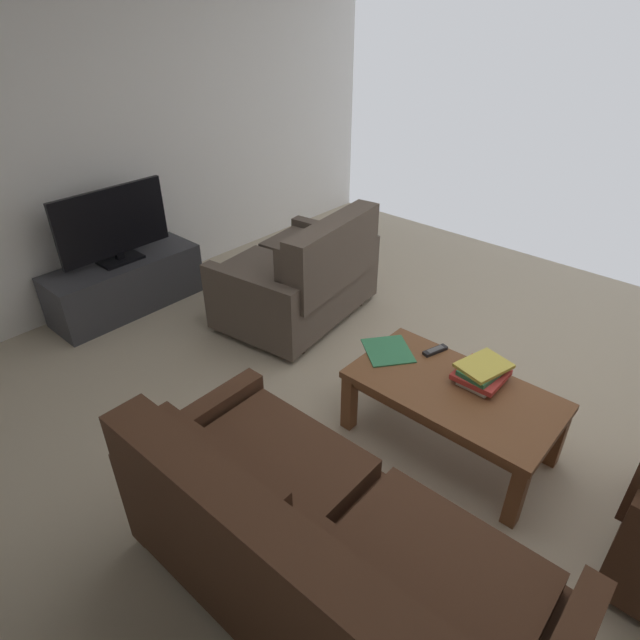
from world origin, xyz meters
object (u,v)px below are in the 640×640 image
sofa_main (320,558)px  flat_tv (113,225)px  tv_stand (126,284)px  book_stack (482,373)px  tv_remote (435,350)px  loveseat_near (303,277)px  loose_magazine (388,351)px  coffee_table (453,397)px

sofa_main → flat_tv: 2.97m
tv_stand → book_stack: size_ratio=3.82×
flat_tv → tv_remote: size_ratio=5.29×
loveseat_near → loose_magazine: loveseat_near is taller
sofa_main → loveseat_near: (1.66, -1.67, -0.01)m
loveseat_near → coffee_table: 1.62m
book_stack → loose_magazine: size_ratio=1.10×
sofa_main → loveseat_near: size_ratio=1.38×
tv_stand → loose_magazine: tv_stand is taller
flat_tv → tv_remote: 2.55m
coffee_table → tv_remote: 0.34m
tv_remote → sofa_main: bearing=104.1°
flat_tv → loveseat_near: bearing=-144.5°
loveseat_near → tv_stand: loveseat_near is taller
tv_stand → book_stack: bearing=-169.7°
tv_stand → book_stack: (-2.79, -0.51, 0.25)m
tv_stand → flat_tv: (-0.00, -0.00, 0.51)m
coffee_table → loose_magazine: 0.47m
flat_tv → tv_remote: (-2.47, -0.58, -0.30)m
coffee_table → flat_tv: bearing=7.6°
flat_tv → coffee_table: bearing=-172.4°
loveseat_near → tv_remote: size_ratio=7.66×
tv_stand → sofa_main: bearing=163.5°
sofa_main → book_stack: (0.03, -1.34, 0.09)m
flat_tv → tv_stand: bearing=25.1°
coffee_table → tv_stand: 2.74m
tv_remote → loose_magazine: bearing=40.0°
sofa_main → loveseat_near: loveseat_near is taller
coffee_table → tv_stand: bearing=7.6°
sofa_main → tv_stand: 2.95m
book_stack → tv_remote: size_ratio=1.87×
tv_remote → loose_magazine: size_ratio=0.59×
loveseat_near → book_stack: 1.66m
sofa_main → loose_magazine: sofa_main is taller
tv_stand → loveseat_near: bearing=-144.5°
tv_stand → tv_remote: tv_remote is taller
tv_stand → flat_tv: 0.51m
loveseat_near → tv_remote: 1.33m
coffee_table → tv_remote: tv_remote is taller
coffee_table → tv_stand: size_ratio=0.92×
coffee_table → flat_tv: size_ratio=1.25×
sofa_main → loose_magazine: bearing=-65.4°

